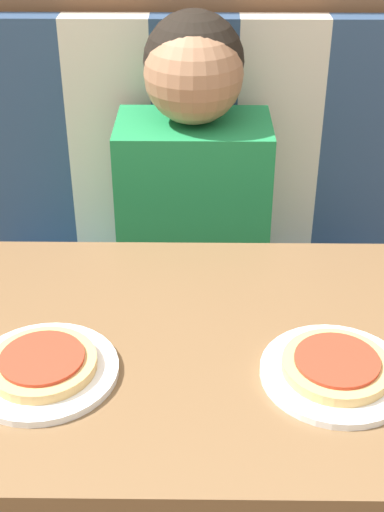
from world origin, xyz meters
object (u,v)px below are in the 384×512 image
plate_left (44,371)px  plate_right (335,373)px  pizza_right (336,365)px  pizza_left (43,363)px  person (193,164)px

plate_left → plate_right: (0.44, 0.00, 0.00)m
plate_left → pizza_right: (0.44, 0.00, 0.02)m
plate_left → plate_right: bearing=0.0°
pizza_left → pizza_right: bearing=0.0°
person → plate_left: (-0.22, -0.66, -0.05)m
pizza_left → plate_left: bearing=0.0°
person → plate_right: bearing=-71.5°
plate_left → pizza_right: size_ratio=1.39×
person → plate_left: 0.70m
plate_left → plate_right: size_ratio=1.00×
pizza_left → pizza_right: same height
plate_left → person: bearing=71.5°
person → pizza_right: (0.22, -0.66, -0.03)m
person → pizza_left: (-0.22, -0.66, -0.03)m
plate_right → pizza_right: (0.00, 0.00, 0.02)m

